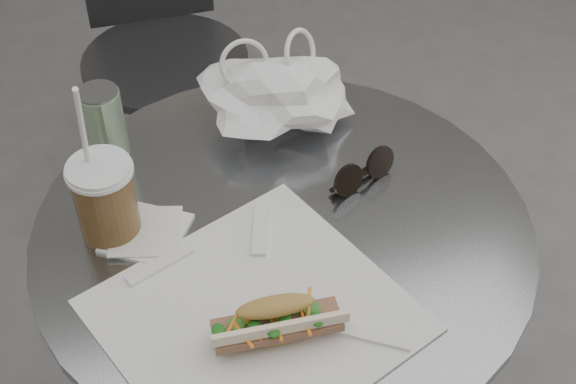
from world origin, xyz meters
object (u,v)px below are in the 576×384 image
object	(u,v)px
cafe_table	(284,332)
chair_far	(168,96)
iced_coffee	(105,198)
sunglasses	(363,173)
drink_can	(104,124)
banh_mi	(276,321)

from	to	relation	value
cafe_table	chair_far	distance (m)	0.90
iced_coffee	sunglasses	size ratio (longest dim) A/B	2.32
chair_far	iced_coffee	bearing A→B (deg)	77.45
sunglasses	drink_can	distance (m)	0.42
drink_can	cafe_table	bearing A→B (deg)	-47.88
banh_mi	sunglasses	distance (m)	0.33
banh_mi	chair_far	bearing A→B (deg)	92.66
sunglasses	iced_coffee	bearing A→B (deg)	156.27
chair_far	iced_coffee	size ratio (longest dim) A/B	2.74
iced_coffee	banh_mi	bearing A→B (deg)	-56.54
iced_coffee	drink_can	xyz separation A→B (m)	(0.03, 0.17, -0.00)
banh_mi	iced_coffee	distance (m)	0.32
cafe_table	chair_far	xyz separation A→B (m)	(-0.03, 0.89, -0.12)
chair_far	banh_mi	distance (m)	1.17
chair_far	iced_coffee	world-z (taller)	iced_coffee
cafe_table	chair_far	world-z (taller)	chair_far
chair_far	iced_coffee	xyz separation A→B (m)	(-0.22, -0.82, 0.46)
banh_mi	iced_coffee	xyz separation A→B (m)	(-0.18, 0.26, 0.03)
sunglasses	banh_mi	bearing A→B (deg)	-152.95
chair_far	sunglasses	size ratio (longest dim) A/B	6.36
iced_coffee	chair_far	bearing A→B (deg)	74.78
cafe_table	drink_can	xyz separation A→B (m)	(-0.22, 0.25, 0.34)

